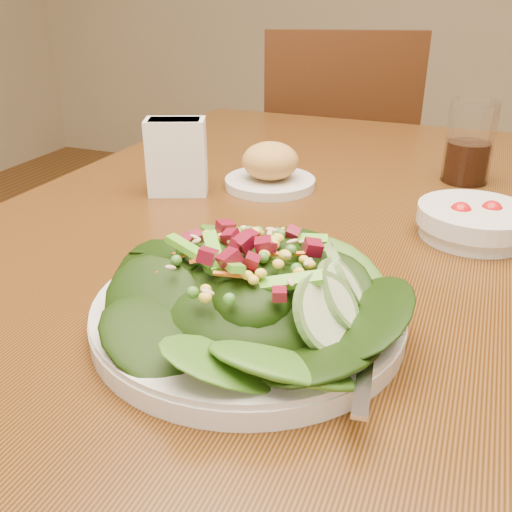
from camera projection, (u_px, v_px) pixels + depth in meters
name	position (u px, v px, depth m)	size (l,w,h in m)	color
dining_table	(297.00, 300.00, 0.79)	(0.90, 1.40, 0.75)	#5B3416
chair_far	(334.00, 182.00, 1.74)	(0.54, 0.55, 0.94)	#311B0C
salad_plate	(258.00, 297.00, 0.53)	(0.30, 0.30, 0.09)	silver
bread_plate	(270.00, 169.00, 0.90)	(0.14, 0.14, 0.07)	silver
tomato_bowl	(474.00, 222.00, 0.73)	(0.14, 0.14, 0.05)	silver
drinking_glass	(469.00, 148.00, 0.92)	(0.08, 0.08, 0.13)	silver
napkin_holder	(177.00, 155.00, 0.86)	(0.10, 0.08, 0.12)	white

